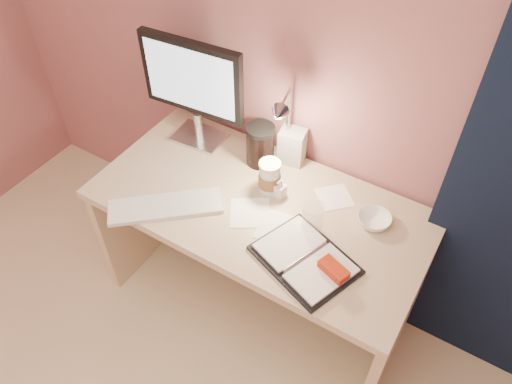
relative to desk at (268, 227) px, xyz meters
The scene contains 14 objects.
desk is the anchor object (origin of this frame).
monitor 0.72m from the desk, 163.78° to the left, with size 0.48×0.19×0.51m.
keyboard 0.49m from the desk, 136.58° to the right, with size 0.46×0.14×0.02m, color white.
planner 0.45m from the desk, 37.59° to the right, with size 0.43×0.38×0.06m.
paper_a 0.27m from the desk, 92.40° to the right, with size 0.16×0.16×0.00m, color white.
paper_b 0.30m from the desk, 47.42° to the right, with size 0.16×0.16×0.00m, color white.
paper_c 0.36m from the desk, 25.82° to the left, with size 0.13×0.13×0.00m, color white.
coffee_cup 0.30m from the desk, 112.47° to the left, with size 0.09×0.09×0.15m.
clear_cup 0.40m from the desk, 21.02° to the right, with size 0.08×0.08×0.15m, color white.
bowl 0.51m from the desk, ahead, with size 0.13×0.13×0.04m, color white.
lotion_bottle 0.28m from the desk, ahead, with size 0.04×0.04×0.09m, color silver.
dark_jar 0.37m from the desk, 131.82° to the left, with size 0.12×0.12×0.17m, color black.
product_box 0.38m from the desk, 94.35° to the left, with size 0.11×0.09×0.17m, color #B2B2AD.
desk_lamp 0.50m from the desk, 117.02° to the left, with size 0.13×0.25×0.40m.
Camera 1 is at (0.72, 0.18, 2.25)m, focal length 35.00 mm.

